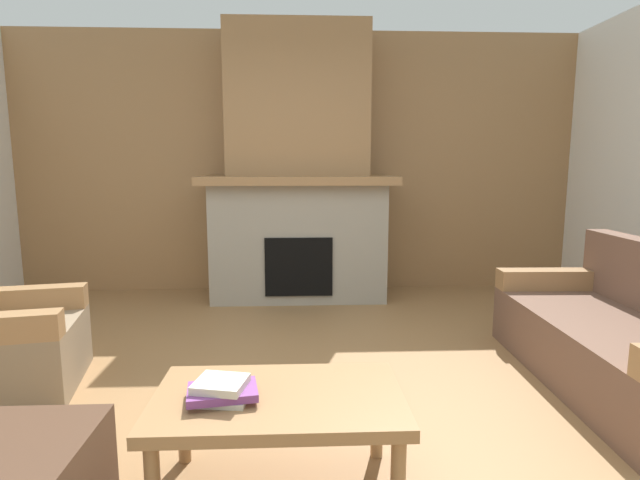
% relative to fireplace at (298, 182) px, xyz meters
% --- Properties ---
extents(ground, '(9.00, 9.00, 0.00)m').
position_rel_fireplace_xyz_m(ground, '(0.00, -2.62, -1.16)').
color(ground, olive).
extents(wall_back_wood_panel, '(6.00, 0.12, 2.70)m').
position_rel_fireplace_xyz_m(wall_back_wood_panel, '(0.00, 0.38, 0.19)').
color(wall_back_wood_panel, '#997047').
rests_on(wall_back_wood_panel, ground).
extents(fireplace, '(1.90, 0.82, 2.70)m').
position_rel_fireplace_xyz_m(fireplace, '(0.00, 0.00, 0.00)').
color(fireplace, gray).
rests_on(fireplace, ground).
extents(couch, '(0.89, 1.82, 0.85)m').
position_rel_fireplace_xyz_m(couch, '(1.97, -2.22, -0.88)').
color(couch, brown).
rests_on(couch, ground).
extents(coffee_table, '(1.00, 0.60, 0.43)m').
position_rel_fireplace_xyz_m(coffee_table, '(-0.09, -3.13, -0.79)').
color(coffee_table, '#997047').
rests_on(coffee_table, ground).
extents(book_stack_near_edge, '(0.29, 0.22, 0.08)m').
position_rel_fireplace_xyz_m(book_stack_near_edge, '(-0.31, -3.17, -0.69)').
color(book_stack_near_edge, beige).
rests_on(book_stack_near_edge, coffee_table).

